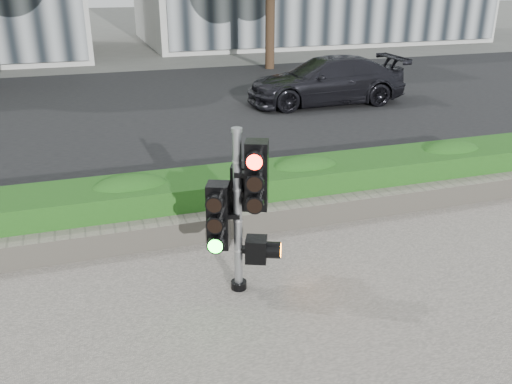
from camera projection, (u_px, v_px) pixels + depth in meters
ground at (269, 310)px, 6.05m from camera, size 120.00×120.00×0.00m
road at (148, 110)px, 14.85m from camera, size 60.00×13.00×0.02m
curb at (205, 201)px, 8.80m from camera, size 60.00×0.25×0.12m
stone_wall at (225, 224)px, 7.65m from camera, size 12.00×0.32×0.34m
hedge at (213, 196)px, 8.16m from camera, size 12.00×1.00×0.68m
traffic_signal at (240, 203)px, 6.03m from camera, size 0.73×0.61×1.96m
car_dark at (326, 81)px, 15.31m from camera, size 4.55×1.95×1.31m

